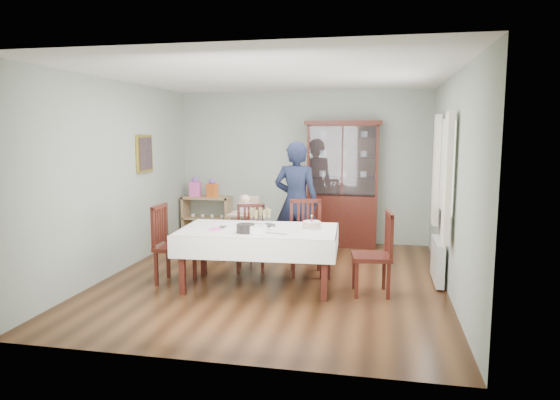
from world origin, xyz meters
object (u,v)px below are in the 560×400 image
(chair_end_left, at_px, (174,260))
(chair_end_right, at_px, (372,270))
(birthday_cake, at_px, (312,225))
(woman, at_px, (296,202))
(gift_bag_orange, at_px, (212,189))
(dining_table, at_px, (259,257))
(chair_far_right, at_px, (306,253))
(champagne_tray, at_px, (260,221))
(china_cabinet, at_px, (343,182))
(gift_bag_pink, at_px, (195,188))
(sideboard, at_px, (207,218))
(chair_far_left, at_px, (251,251))
(high_chair, at_px, (246,235))

(chair_end_left, bearing_deg, chair_end_right, -89.48)
(birthday_cake, bearing_deg, woman, 108.63)
(woman, distance_m, gift_bag_orange, 2.19)
(dining_table, height_order, chair_end_left, chair_end_left)
(chair_far_right, bearing_deg, birthday_cake, -87.81)
(chair_far_right, xyz_separation_m, chair_end_right, (0.93, -0.69, -0.00))
(chair_end_right, distance_m, gift_bag_orange, 3.99)
(birthday_cake, bearing_deg, champagne_tray, 178.96)
(china_cabinet, xyz_separation_m, gift_bag_pink, (-2.72, 0.00, -0.16))
(sideboard, xyz_separation_m, gift_bag_pink, (-0.22, -0.02, 0.56))
(champagne_tray, bearing_deg, chair_end_left, -170.78)
(chair_far_left, xyz_separation_m, chair_end_right, (1.75, -0.75, 0.03))
(woman, bearing_deg, chair_far_left, 48.49)
(chair_end_right, bearing_deg, gift_bag_pink, -136.11)
(sideboard, height_order, birthday_cake, birthday_cake)
(woman, relative_size, gift_bag_pink, 5.06)
(chair_end_left, distance_m, champagne_tray, 1.26)
(dining_table, xyz_separation_m, chair_end_right, (1.45, -0.02, -0.08))
(chair_end_right, bearing_deg, chair_end_left, -97.03)
(chair_far_right, xyz_separation_m, chair_end_left, (-1.66, -0.72, -0.00))
(sideboard, relative_size, birthday_cake, 3.43)
(chair_far_left, height_order, chair_end_left, chair_end_left)
(dining_table, height_order, gift_bag_orange, gift_bag_orange)
(chair_end_left, relative_size, woman, 0.56)
(chair_far_left, xyz_separation_m, chair_far_right, (0.82, -0.06, 0.03))
(dining_table, height_order, high_chair, high_chair)
(sideboard, xyz_separation_m, chair_far_right, (2.15, -1.93, -0.09))
(sideboard, height_order, gift_bag_orange, gift_bag_orange)
(chair_far_left, bearing_deg, chair_end_right, -34.81)
(sideboard, relative_size, high_chair, 0.87)
(sideboard, bearing_deg, chair_end_right, -40.46)
(china_cabinet, distance_m, high_chair, 2.05)
(high_chair, distance_m, champagne_tray, 1.30)
(chair_end_right, height_order, woman, woman)
(high_chair, relative_size, gift_bag_orange, 3.02)
(chair_far_right, bearing_deg, woman, 98.89)
(chair_far_left, relative_size, high_chair, 0.91)
(high_chair, height_order, champagne_tray, high_chair)
(gift_bag_pink, bearing_deg, gift_bag_orange, 0.00)
(sideboard, xyz_separation_m, chair_far_left, (1.33, -1.88, -0.12))
(chair_end_right, relative_size, woman, 0.55)
(chair_end_left, xyz_separation_m, gift_bag_orange, (-0.37, 2.63, 0.64))
(gift_bag_orange, bearing_deg, chair_far_right, -43.24)
(chair_far_left, relative_size, champagne_tray, 2.39)
(dining_table, relative_size, gift_bag_pink, 5.62)
(china_cabinet, relative_size, chair_far_left, 2.32)
(woman, bearing_deg, gift_bag_pink, -28.10)
(gift_bag_orange, bearing_deg, chair_far_left, -56.79)
(chair_far_left, bearing_deg, birthday_cake, -43.80)
(china_cabinet, xyz_separation_m, high_chair, (-1.38, -1.33, -0.72))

